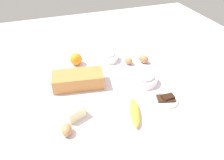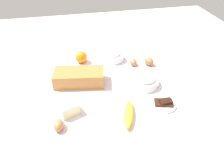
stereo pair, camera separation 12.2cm
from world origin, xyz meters
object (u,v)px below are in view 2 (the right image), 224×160
egg_near_butter (149,61)px  egg_beside_bowl (58,125)px  orange_fruit (81,57)px  banana (128,114)px  loaf_pan (79,77)px  egg_loose (133,62)px  chocolate_plate (164,104)px  sugar_bowl (114,56)px  butter_block (69,109)px  flour_bowl (145,80)px

egg_near_butter → egg_beside_bowl: bearing=-143.3°
orange_fruit → egg_beside_bowl: size_ratio=1.21×
banana → loaf_pan: bearing=122.8°
orange_fruit → egg_loose: orange_fruit is taller
egg_loose → chocolate_plate: egg_loose is taller
orange_fruit → chocolate_plate: (0.37, -0.50, -0.03)m
orange_fruit → chocolate_plate: orange_fruit is taller
orange_fruit → egg_loose: size_ratio=1.34×
egg_beside_bowl → chocolate_plate: egg_beside_bowl is taller
orange_fruit → loaf_pan: bearing=-98.4°
sugar_bowl → egg_beside_bowl: sugar_bowl is taller
egg_near_butter → egg_beside_bowl: (-0.58, -0.43, -0.00)m
egg_near_butter → egg_loose: 0.10m
butter_block → chocolate_plate: butter_block is taller
loaf_pan → egg_near_butter: bearing=21.7°
flour_bowl → orange_fruit: (-0.33, 0.32, 0.01)m
banana → chocolate_plate: banana is taller
flour_bowl → banana: (-0.16, -0.22, -0.01)m
egg_near_butter → orange_fruit: bearing=163.9°
loaf_pan → butter_block: (-0.07, -0.24, -0.01)m
sugar_bowl → chocolate_plate: bearing=-72.2°
banana → orange_fruit: (-0.17, 0.54, 0.02)m
orange_fruit → egg_loose: 0.34m
chocolate_plate → egg_beside_bowl: bearing=-174.5°
flour_bowl → chocolate_plate: size_ratio=1.15×
egg_loose → egg_beside_bowl: bearing=-136.9°
flour_bowl → sugar_bowl: bearing=111.1°
orange_fruit → sugar_bowl: bearing=-5.0°
orange_fruit → egg_loose: (0.32, -0.11, -0.02)m
egg_loose → sugar_bowl: bearing=141.6°
flour_bowl → sugar_bowl: 0.33m
butter_block → chocolate_plate: size_ratio=0.69×
egg_beside_bowl → sugar_bowl: bearing=55.5°
banana → egg_near_butter: egg_near_butter is taller
butter_block → flour_bowl: bearing=18.0°
orange_fruit → egg_near_butter: (0.42, -0.12, -0.01)m
flour_bowl → egg_loose: (-0.01, 0.22, -0.01)m
egg_near_butter → egg_loose: egg_near_butter is taller
egg_near_butter → egg_beside_bowl: egg_near_butter is taller
egg_loose → egg_near_butter: bearing=-9.2°
egg_beside_bowl → egg_loose: 0.65m
butter_block → banana: bearing=-16.4°
sugar_bowl → egg_beside_bowl: 0.65m
flour_bowl → egg_near_butter: (0.09, 0.20, -0.01)m
banana → chocolate_plate: bearing=12.2°
chocolate_plate → loaf_pan: bearing=145.5°
egg_beside_bowl → chocolate_plate: (0.52, 0.05, -0.01)m
orange_fruit → egg_near_butter: orange_fruit is taller
chocolate_plate → flour_bowl: bearing=101.9°
egg_near_butter → butter_block: bearing=-147.0°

